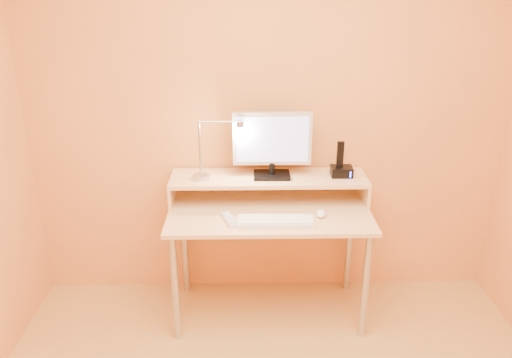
{
  "coord_description": "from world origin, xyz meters",
  "views": [
    {
      "loc": [
        -0.13,
        -1.53,
        2.03
      ],
      "look_at": [
        -0.08,
        1.13,
        0.94
      ],
      "focal_mm": 35.44,
      "sensor_mm": 36.0,
      "label": 1
    }
  ],
  "objects_px": {
    "mouse": "(321,213)",
    "keyboard": "(275,222)",
    "remote_control": "(229,219)",
    "monitor_panel": "(272,139)",
    "phone_dock": "(341,171)",
    "lamp_base": "(201,177)"
  },
  "relations": [
    {
      "from": "keyboard",
      "to": "remote_control",
      "type": "height_order",
      "value": "keyboard"
    },
    {
      "from": "monitor_panel",
      "to": "remote_control",
      "type": "relative_size",
      "value": 2.55
    },
    {
      "from": "phone_dock",
      "to": "keyboard",
      "type": "height_order",
      "value": "phone_dock"
    },
    {
      "from": "keyboard",
      "to": "phone_dock",
      "type": "bearing_deg",
      "value": 37.81
    },
    {
      "from": "lamp_base",
      "to": "phone_dock",
      "type": "relative_size",
      "value": 0.77
    },
    {
      "from": "keyboard",
      "to": "remote_control",
      "type": "relative_size",
      "value": 2.34
    },
    {
      "from": "keyboard",
      "to": "monitor_panel",
      "type": "bearing_deg",
      "value": 91.99
    },
    {
      "from": "phone_dock",
      "to": "mouse",
      "type": "distance_m",
      "value": 0.32
    },
    {
      "from": "lamp_base",
      "to": "mouse",
      "type": "xyz_separation_m",
      "value": [
        0.71,
        -0.2,
        -0.16
      ]
    },
    {
      "from": "keyboard",
      "to": "mouse",
      "type": "distance_m",
      "value": 0.29
    },
    {
      "from": "phone_dock",
      "to": "remote_control",
      "type": "xyz_separation_m",
      "value": [
        -0.68,
        -0.28,
        -0.18
      ]
    },
    {
      "from": "lamp_base",
      "to": "remote_control",
      "type": "distance_m",
      "value": 0.34
    },
    {
      "from": "mouse",
      "to": "remote_control",
      "type": "distance_m",
      "value": 0.54
    },
    {
      "from": "monitor_panel",
      "to": "mouse",
      "type": "bearing_deg",
      "value": -39.94
    },
    {
      "from": "monitor_panel",
      "to": "keyboard",
      "type": "bearing_deg",
      "value": -88.39
    },
    {
      "from": "lamp_base",
      "to": "keyboard",
      "type": "bearing_deg",
      "value": -33.26
    },
    {
      "from": "monitor_panel",
      "to": "remote_control",
      "type": "distance_m",
      "value": 0.55
    },
    {
      "from": "mouse",
      "to": "keyboard",
      "type": "bearing_deg",
      "value": -149.65
    },
    {
      "from": "lamp_base",
      "to": "keyboard",
      "type": "distance_m",
      "value": 0.55
    },
    {
      "from": "mouse",
      "to": "lamp_base",
      "type": "bearing_deg",
      "value": 176.45
    },
    {
      "from": "remote_control",
      "to": "keyboard",
      "type": "bearing_deg",
      "value": -26.75
    },
    {
      "from": "phone_dock",
      "to": "monitor_panel",
      "type": "bearing_deg",
      "value": 179.43
    }
  ]
}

